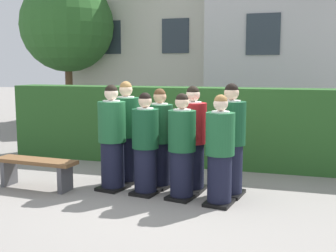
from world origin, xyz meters
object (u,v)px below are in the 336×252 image
student_rear_row_3 (231,143)px  student_in_red_blazer (193,141)px  student_front_row_0 (112,140)px  student_rear_row_0 (126,135)px  student_front_row_1 (145,146)px  wooden_bench (36,167)px  student_front_row_2 (182,149)px  student_rear_row_1 (160,141)px  student_front_row_3 (220,153)px

student_rear_row_3 → student_in_red_blazer: bearing=173.0°
student_front_row_0 → student_in_red_blazer: 1.28m
student_rear_row_0 → student_rear_row_3: student_rear_row_0 is taller
student_front_row_1 → wooden_bench: bearing=-172.5°
student_front_row_2 → student_rear_row_3: student_rear_row_3 is taller
student_front_row_2 → student_rear_row_1: bearing=135.2°
student_front_row_1 → student_rear_row_3: student_rear_row_3 is taller
student_front_row_2 → student_rear_row_1: student_rear_row_1 is taller
student_front_row_0 → student_front_row_1: (0.59, -0.08, -0.05)m
student_front_row_2 → student_rear_row_3: size_ratio=0.92×
student_front_row_0 → student_front_row_3: student_front_row_0 is taller
student_front_row_2 → student_rear_row_3: 0.77m
student_front_row_2 → student_front_row_0: bearing=172.8°
student_front_row_3 → student_in_red_blazer: bearing=133.0°
student_front_row_1 → wooden_bench: size_ratio=1.11×
student_rear_row_1 → student_front_row_2: bearing=-44.8°
student_front_row_1 → student_front_row_3: student_front_row_3 is taller
student_front_row_3 → wooden_bench: (-2.98, -0.05, -0.40)m
student_front_row_2 → wooden_bench: size_ratio=1.11×
student_in_red_blazer → wooden_bench: bearing=-165.6°
student_in_red_blazer → student_rear_row_3: student_rear_row_3 is taller
student_front_row_0 → student_in_red_blazer: student_front_row_0 is taller
student_front_row_1 → student_in_red_blazer: bearing=31.1°
student_front_row_0 → student_rear_row_0: 0.45m
student_front_row_3 → student_rear_row_0: (-1.72, 0.71, 0.07)m
student_front_row_0 → student_in_red_blazer: (1.24, 0.31, -0.01)m
student_front_row_1 → wooden_bench: 1.86m
student_in_red_blazer → wooden_bench: 2.56m
student_rear_row_3 → wooden_bench: 3.14m
student_front_row_2 → student_rear_row_0: student_rear_row_0 is taller
student_front_row_3 → student_rear_row_1: (-1.09, 0.62, 0.02)m
student_front_row_1 → student_rear_row_1: 0.45m
student_front_row_0 → wooden_bench: (-1.20, -0.32, -0.45)m
student_in_red_blazer → student_front_row_3: bearing=-47.0°
student_in_red_blazer → wooden_bench: size_ratio=1.17×
student_front_row_1 → student_front_row_3: bearing=-8.8°
student_rear_row_3 → student_front_row_0: bearing=-172.8°
student_front_row_1 → student_front_row_2: (0.60, -0.07, 0.00)m
student_rear_row_0 → student_in_red_blazer: size_ratio=1.03×
wooden_bench → student_rear_row_1: bearing=19.6°
student_front_row_0 → student_front_row_1: student_front_row_0 is taller
student_front_row_3 → wooden_bench: 3.01m
student_in_red_blazer → student_rear_row_3: size_ratio=0.97×
student_front_row_1 → student_rear_row_0: student_rear_row_0 is taller
student_front_row_0 → student_rear_row_1: student_front_row_0 is taller
student_front_row_3 → student_rear_row_1: 1.26m
student_front_row_2 → student_in_red_blazer: (0.05, 0.46, 0.04)m
student_front_row_0 → student_rear_row_3: student_rear_row_3 is taller
student_front_row_0 → student_front_row_3: 1.80m
student_front_row_2 → student_rear_row_0: 1.28m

